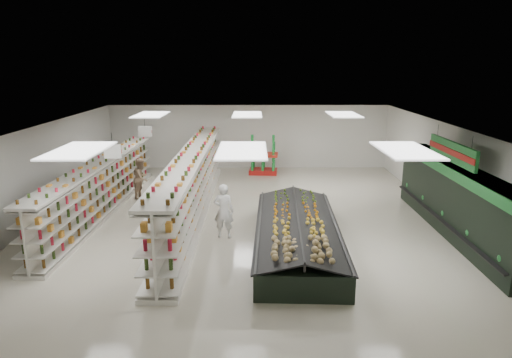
{
  "coord_description": "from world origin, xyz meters",
  "views": [
    {
      "loc": [
        0.31,
        -14.97,
        5.22
      ],
      "look_at": [
        0.35,
        0.79,
        1.22
      ],
      "focal_mm": 32.0,
      "sensor_mm": 36.0,
      "label": 1
    }
  ],
  "objects_px": {
    "shopper_main": "(224,211)",
    "shopper_background": "(141,178)",
    "gondola_left": "(102,189)",
    "soda_endcap": "(263,156)",
    "gondola_center": "(193,186)",
    "produce_island": "(297,232)"
  },
  "relations": [
    {
      "from": "shopper_main",
      "to": "shopper_background",
      "type": "xyz_separation_m",
      "value": [
        -3.56,
        4.32,
        -0.05
      ]
    },
    {
      "from": "gondola_center",
      "to": "produce_island",
      "type": "relative_size",
      "value": 1.9
    },
    {
      "from": "gondola_center",
      "to": "shopper_main",
      "type": "relative_size",
      "value": 7.48
    },
    {
      "from": "soda_endcap",
      "to": "shopper_background",
      "type": "xyz_separation_m",
      "value": [
        -4.92,
        -4.06,
        -0.06
      ]
    },
    {
      "from": "gondola_left",
      "to": "shopper_main",
      "type": "distance_m",
      "value": 5.16
    },
    {
      "from": "gondola_center",
      "to": "soda_endcap",
      "type": "height_order",
      "value": "gondola_center"
    },
    {
      "from": "shopper_background",
      "to": "soda_endcap",
      "type": "bearing_deg",
      "value": -38.56
    },
    {
      "from": "shopper_main",
      "to": "shopper_background",
      "type": "height_order",
      "value": "shopper_main"
    },
    {
      "from": "produce_island",
      "to": "soda_endcap",
      "type": "relative_size",
      "value": 3.76
    },
    {
      "from": "gondola_left",
      "to": "shopper_main",
      "type": "height_order",
      "value": "gondola_left"
    },
    {
      "from": "produce_island",
      "to": "shopper_background",
      "type": "xyz_separation_m",
      "value": [
        -5.74,
        5.08,
        0.35
      ]
    },
    {
      "from": "gondola_center",
      "to": "soda_endcap",
      "type": "distance_m",
      "value": 6.66
    },
    {
      "from": "produce_island",
      "to": "shopper_main",
      "type": "height_order",
      "value": "shopper_main"
    },
    {
      "from": "soda_endcap",
      "to": "shopper_main",
      "type": "bearing_deg",
      "value": -99.25
    },
    {
      "from": "soda_endcap",
      "to": "produce_island",
      "type": "bearing_deg",
      "value": -84.85
    },
    {
      "from": "gondola_center",
      "to": "shopper_main",
      "type": "distance_m",
      "value": 2.57
    },
    {
      "from": "gondola_left",
      "to": "gondola_center",
      "type": "xyz_separation_m",
      "value": [
        3.29,
        -0.23,
        0.16
      ]
    },
    {
      "from": "gondola_left",
      "to": "shopper_background",
      "type": "bearing_deg",
      "value": 63.83
    },
    {
      "from": "produce_island",
      "to": "soda_endcap",
      "type": "distance_m",
      "value": 9.18
    },
    {
      "from": "gondola_left",
      "to": "produce_island",
      "type": "bearing_deg",
      "value": -24.33
    },
    {
      "from": "gondola_left",
      "to": "shopper_main",
      "type": "bearing_deg",
      "value": -27.38
    },
    {
      "from": "soda_endcap",
      "to": "shopper_main",
      "type": "height_order",
      "value": "soda_endcap"
    }
  ]
}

